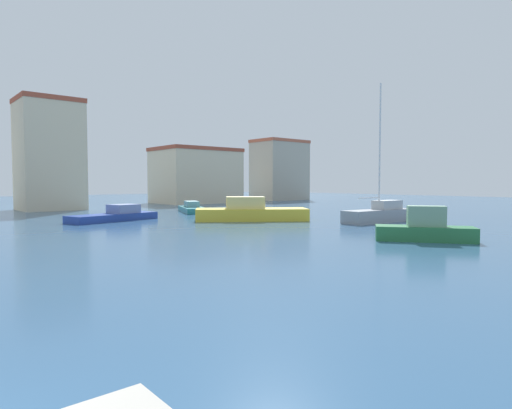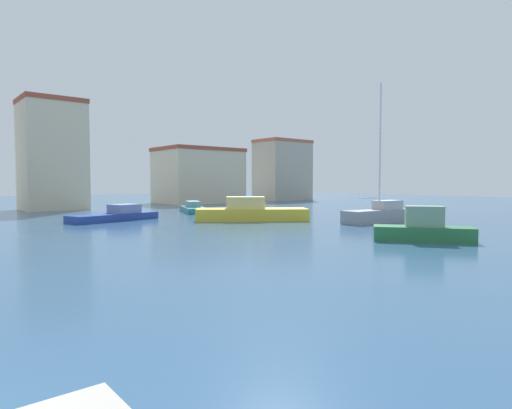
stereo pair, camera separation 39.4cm
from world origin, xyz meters
name	(u,v)px [view 2 (the right image)]	position (x,y,z in m)	size (l,w,h in m)	color
water	(177,227)	(15.00, 20.00, 0.00)	(160.00, 160.00, 0.00)	#2D5175
sailboat_grey_behind_lamppost	(380,214)	(28.27, 13.22, 0.64)	(6.49, 2.22, 10.22)	gray
motorboat_green_mid_harbor	(423,230)	(21.07, 5.79, 0.58)	(4.02, 4.73, 1.77)	#28703D
motorboat_teal_center_channel	(194,208)	(23.34, 31.57, 0.37)	(4.24, 6.59, 1.09)	#1E707A
motorboat_blue_far_right	(116,215)	(13.73, 27.21, 0.42)	(7.38, 3.84, 1.23)	#233D93
motorboat_yellow_far_left	(251,212)	(21.84, 20.60, 0.64)	(8.59, 7.18, 1.85)	gold
warehouse_block	(52,155)	(13.61, 44.64, 5.95)	(6.21, 5.95, 11.88)	beige
waterfront_apartments	(199,176)	(34.28, 48.17, 3.96)	(11.39, 8.41, 7.90)	beige
harbor_office	(283,170)	(50.98, 48.18, 5.07)	(8.79, 6.10, 10.12)	#B2A893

